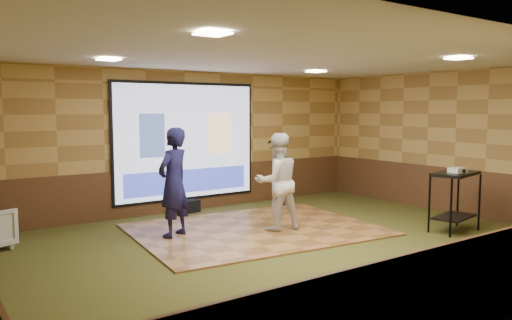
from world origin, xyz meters
TOP-DOWN VIEW (x-y plane):
  - ground at (0.00, 0.00)m, footprint 9.00×9.00m
  - room_shell at (0.00, 0.00)m, footprint 9.04×7.04m
  - wainscot_back at (0.00, 3.48)m, footprint 9.00×0.04m
  - wainscot_front at (0.00, -3.48)m, footprint 9.00×0.04m
  - wainscot_right at (4.48, 0.00)m, footprint 0.04×7.00m
  - projector_screen at (0.00, 3.44)m, footprint 3.32×0.06m
  - downlight_nw at (-2.20, 1.80)m, footprint 0.32×0.32m
  - downlight_ne at (2.20, 1.80)m, footprint 0.32×0.32m
  - downlight_sw at (-2.20, -1.50)m, footprint 0.32×0.32m
  - downlight_se at (2.20, -1.50)m, footprint 0.32×0.32m
  - dance_floor at (0.18, 1.13)m, footprint 4.53×3.63m
  - player_left at (-1.26, 1.47)m, footprint 0.80×0.70m
  - player_right at (0.46, 0.85)m, footprint 0.97×0.82m
  - av_table at (3.05, -0.98)m, footprint 1.02×0.54m
  - projector at (2.99, -1.06)m, footprint 0.29×0.25m
  - mic_stand at (2.09, 2.78)m, footprint 0.59×0.24m
  - duffel_bag at (-0.07, 3.25)m, footprint 0.45×0.34m

SIDE VIEW (x-z plane):
  - ground at x=0.00m, z-range 0.00..0.00m
  - dance_floor at x=0.18m, z-range 0.00..0.03m
  - duffel_bag at x=-0.07m, z-range 0.00..0.26m
  - wainscot_back at x=0.00m, z-range 0.00..0.95m
  - wainscot_front at x=0.00m, z-range 0.00..0.95m
  - wainscot_right at x=4.48m, z-range 0.00..0.95m
  - mic_stand at x=2.09m, z-range -0.26..1.24m
  - av_table at x=3.05m, z-range 0.24..1.31m
  - player_right at x=0.46m, z-range 0.03..1.76m
  - player_left at x=-1.26m, z-range 0.03..1.88m
  - projector at x=2.99m, z-range 1.07..1.16m
  - projector_screen at x=0.00m, z-range 0.21..2.73m
  - room_shell at x=0.00m, z-range 0.58..3.60m
  - downlight_nw at x=-2.20m, z-range 2.96..2.98m
  - downlight_ne at x=2.20m, z-range 2.96..2.98m
  - downlight_sw at x=-2.20m, z-range 2.96..2.98m
  - downlight_se at x=2.20m, z-range 2.96..2.98m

